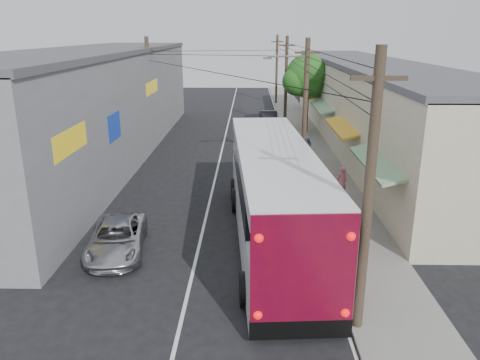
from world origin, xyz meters
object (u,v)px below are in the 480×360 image
object	(u,v)px
parked_suv	(277,154)
parked_car_far	(269,119)
jeepney	(117,238)
pedestrian_near	(341,182)
parked_car_mid	(284,140)
pedestrian_far	(308,147)
coach_bus	(273,193)

from	to	relation	value
parked_suv	parked_car_far	world-z (taller)	parked_suv
jeepney	pedestrian_near	world-z (taller)	pedestrian_near
jeepney	parked_car_mid	size ratio (longest dim) A/B	1.17
pedestrian_far	pedestrian_near	bearing A→B (deg)	95.71
coach_bus	parked_car_far	world-z (taller)	coach_bus
coach_bus	parked_car_mid	distance (m)	16.03
coach_bus	pedestrian_near	world-z (taller)	coach_bus
pedestrian_near	coach_bus	bearing A→B (deg)	34.23
parked_suv	pedestrian_near	distance (m)	6.66
parked_car_far	pedestrian_far	size ratio (longest dim) A/B	2.85
parked_car_mid	parked_car_far	bearing A→B (deg)	97.51
pedestrian_near	pedestrian_far	size ratio (longest dim) A/B	1.17
parked_car_mid	pedestrian_near	size ratio (longest dim) A/B	2.30
jeepney	pedestrian_near	size ratio (longest dim) A/B	2.71
jeepney	pedestrian_near	xyz separation A→B (m)	(9.89, 6.34, 0.32)
jeepney	parked_suv	size ratio (longest dim) A/B	0.74
parked_car_far	parked_suv	bearing A→B (deg)	-95.16
parked_car_far	pedestrian_far	xyz separation A→B (m)	(2.17, -11.88, 0.16)
parked_car_far	pedestrian_near	xyz separation A→B (m)	(2.96, -19.93, 0.28)
coach_bus	parked_suv	world-z (taller)	coach_bus
pedestrian_near	parked_suv	bearing A→B (deg)	-82.43
coach_bus	parked_car_far	distance (m)	24.99
parked_suv	pedestrian_far	distance (m)	3.01
parked_car_far	pedestrian_far	world-z (taller)	pedestrian_far
coach_bus	jeepney	bearing A→B (deg)	-171.51
parked_suv	parked_car_mid	world-z (taller)	parked_suv
parked_car_mid	parked_car_far	world-z (taller)	parked_car_far
coach_bus	jeepney	size ratio (longest dim) A/B	3.11
parked_suv	parked_car_mid	xyz separation A→B (m)	(0.80, 4.91, -0.22)
coach_bus	parked_car_mid	size ratio (longest dim) A/B	3.65
jeepney	pedestrian_far	size ratio (longest dim) A/B	3.15
coach_bus	parked_suv	bearing A→B (deg)	81.97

